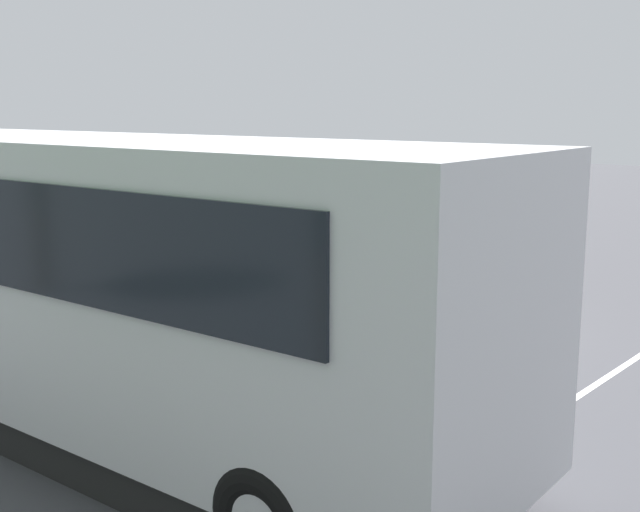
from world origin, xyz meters
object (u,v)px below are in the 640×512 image
Objects in this scene: spectator_far_left at (346,312)px; spectator_centre at (226,278)px; stunt_motorcycle at (316,228)px; tour_bus at (95,284)px; parked_motorcycle_silver at (233,345)px; spectator_left at (288,290)px.

spectator_far_left is 0.94× the size of spectator_centre.
spectator_centre is 5.72m from stunt_motorcycle.
stunt_motorcycle is at bearing -67.55° from tour_bus.
parked_motorcycle_silver is (-1.04, 0.94, -0.61)m from spectator_centre.
spectator_far_left is 7.28m from stunt_motorcycle.
tour_bus reaches higher than parked_motorcycle_silver.
spectator_far_left is (-1.45, -2.69, -0.63)m from tour_bus.
spectator_centre reaches higher than parked_motorcycle_silver.
parked_motorcycle_silver is (-0.10, -2.02, -1.16)m from tour_bus.
parked_motorcycle_silver is (1.35, 0.66, -0.53)m from spectator_far_left.
parked_motorcycle_silver is at bearing 26.15° from spectator_far_left.
stunt_motorcycle is (2.42, -5.18, -0.11)m from spectator_centre.
spectator_centre is (1.11, 0.11, 0.05)m from spectator_left.
spectator_centre reaches higher than spectator_left.
spectator_far_left is 0.98× the size of spectator_left.
spectator_centre is at bearing 5.68° from spectator_left.
spectator_centre reaches higher than stunt_motorcycle.
tour_bus is 5.82× the size of spectator_far_left.
stunt_motorcycle is at bearing -55.09° from spectator_left.
tour_bus reaches higher than spectator_far_left.
spectator_left is 0.96× the size of spectator_centre.
spectator_left reaches higher than stunt_motorcycle.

